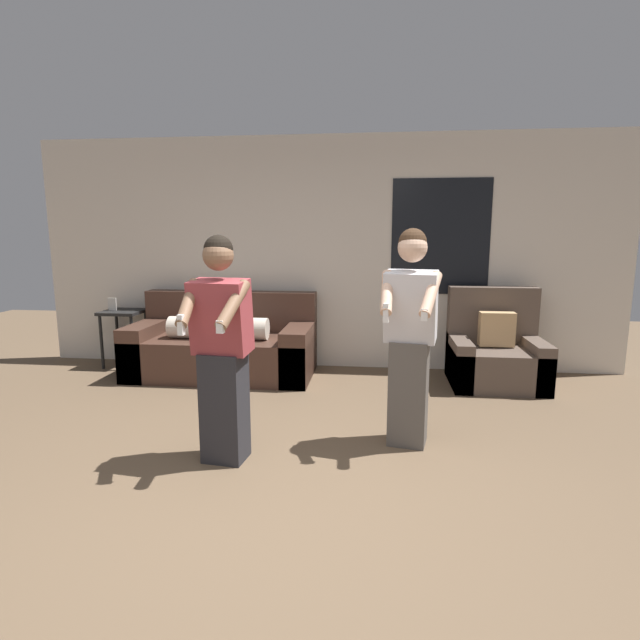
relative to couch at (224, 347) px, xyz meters
name	(u,v)px	position (x,y,z in m)	size (l,w,h in m)	color
ground_plane	(264,515)	(1.10, -2.80, -0.32)	(14.00, 14.00, 0.00)	brown
wall_back	(326,254)	(1.12, 0.52, 1.03)	(6.89, 0.07, 2.70)	silver
couch	(224,347)	(0.00, 0.00, 0.00)	(2.03, 0.98, 0.92)	#472D23
armchair	(495,354)	(2.99, -0.02, 0.01)	(0.95, 0.82, 1.02)	brown
side_table	(123,320)	(-1.31, 0.23, 0.24)	(0.46, 0.45, 0.83)	black
person_left	(222,350)	(0.67, -2.13, 0.49)	(0.45, 0.50, 1.58)	#28282D
person_right	(410,337)	(1.97, -1.71, 0.52)	(0.45, 0.53, 1.63)	#56514C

